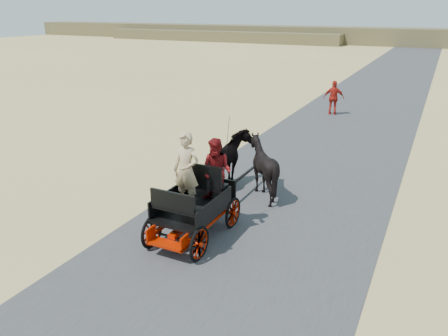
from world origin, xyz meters
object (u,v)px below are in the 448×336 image
at_px(carriage, 194,222).
at_px(horse_left, 228,162).
at_px(horse_right, 263,167).
at_px(pedestrian, 334,98).

xyz_separation_m(carriage, horse_left, (-0.55, 3.00, 0.49)).
height_order(horse_right, pedestrian, pedestrian).
height_order(carriage, horse_left, horse_left).
relative_size(carriage, pedestrian, 1.39).
xyz_separation_m(carriage, pedestrian, (-0.01, 14.11, 0.50)).
xyz_separation_m(horse_left, horse_right, (1.10, 0.00, 0.00)).
distance_m(carriage, pedestrian, 14.11).
distance_m(carriage, horse_left, 3.09).
bearing_deg(horse_right, pedestrian, -87.14).
distance_m(horse_left, pedestrian, 11.12).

